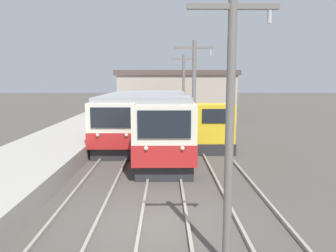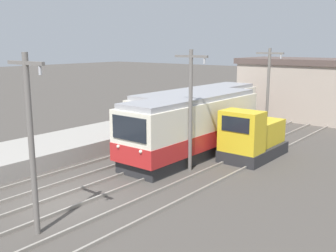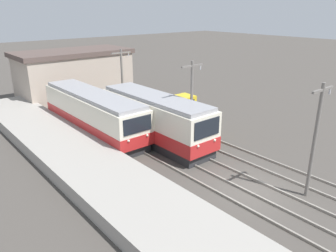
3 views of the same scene
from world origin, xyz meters
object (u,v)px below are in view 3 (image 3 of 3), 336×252
commuter_train_center (155,120)px  shunting_locomotive (170,114)px  catenary_mast_mid (192,101)px  catenary_mast_near (315,137)px  commuter_train_left (93,115)px  catenary_mast_far (122,80)px

commuter_train_center → shunting_locomotive: (3.00, 1.79, -0.49)m
catenary_mast_mid → catenary_mast_near: bearing=-90.0°
commuter_train_left → shunting_locomotive: bearing=-26.1°
shunting_locomotive → catenary_mast_mid: bearing=-109.8°
catenary_mast_near → commuter_train_left: bearing=104.9°
commuter_train_left → catenary_mast_mid: 8.41m
commuter_train_left → catenary_mast_far: (4.31, 2.25, 1.87)m
shunting_locomotive → catenary_mast_mid: 4.96m
shunting_locomotive → catenary_mast_far: 5.77m
catenary_mast_mid → catenary_mast_far: bearing=90.0°
commuter_train_left → shunting_locomotive: 6.47m
commuter_train_center → catenary_mast_near: size_ratio=1.71×
commuter_train_center → catenary_mast_near: (1.51, -11.58, 1.79)m
catenary_mast_near → catenary_mast_far: size_ratio=1.00×
catenary_mast_far → catenary_mast_mid: bearing=-90.0°
catenary_mast_mid → shunting_locomotive: bearing=70.2°
catenary_mast_near → commuter_train_center: bearing=97.4°
commuter_train_center → catenary_mast_near: catenary_mast_near is taller
commuter_train_center → shunting_locomotive: commuter_train_center is taller
shunting_locomotive → catenary_mast_near: 13.64m
commuter_train_left → shunting_locomotive: size_ratio=2.72×
commuter_train_center → catenary_mast_mid: 3.32m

